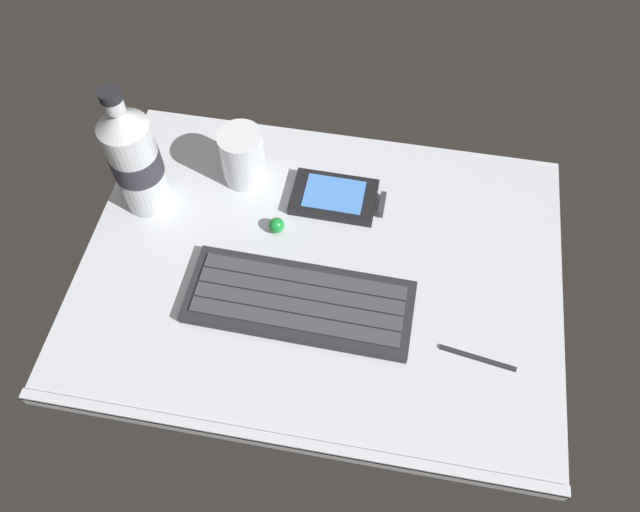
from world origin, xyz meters
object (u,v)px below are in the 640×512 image
object	(u,v)px
water_bottle	(135,159)
stylus_pen	(478,357)
keyboard	(300,301)
trackball_mouse	(276,225)
juice_cup	(243,158)
handheld_device	(339,198)

from	to	relation	value
water_bottle	stylus_pen	bearing A→B (deg)	-19.00
keyboard	trackball_mouse	distance (cm)	12.14
juice_cup	water_bottle	size ratio (longest dim) A/B	0.41
handheld_device	trackball_mouse	xyz separation A→B (cm)	(-7.66, -6.50, 0.37)
keyboard	water_bottle	xyz separation A→B (cm)	(-24.36, 12.82, 8.20)
water_bottle	juice_cup	bearing A→B (deg)	28.44
keyboard	stylus_pen	bearing A→B (deg)	-8.61
water_bottle	stylus_pen	xyz separation A→B (cm)	(47.35, -16.30, -8.66)
water_bottle	trackball_mouse	size ratio (longest dim) A/B	9.45
keyboard	handheld_device	distance (cm)	17.53
juice_cup	trackball_mouse	world-z (taller)	juice_cup
handheld_device	juice_cup	size ratio (longest dim) A/B	1.52
handheld_device	water_bottle	xyz separation A→B (cm)	(-26.63, -4.56, 8.28)
handheld_device	trackball_mouse	size ratio (longest dim) A/B	5.86
keyboard	juice_cup	bearing A→B (deg)	121.47
stylus_pen	keyboard	bearing A→B (deg)	179.97
stylus_pen	juice_cup	bearing A→B (deg)	155.21
keyboard	water_bottle	world-z (taller)	water_bottle
trackball_mouse	stylus_pen	size ratio (longest dim) A/B	0.23
keyboard	trackball_mouse	size ratio (longest dim) A/B	13.27
handheld_device	water_bottle	size ratio (longest dim) A/B	0.62
trackball_mouse	stylus_pen	distance (cm)	31.82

